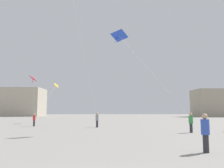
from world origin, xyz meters
The scene contains 9 objects.
person_in_red centered at (-9.89, 24.96, 0.86)m, with size 0.34×0.34×1.57m.
person_in_blue centered at (4.54, 6.67, 0.96)m, with size 0.38×0.38×1.76m.
person_in_green centered at (7.01, 16.63, 0.96)m, with size 0.38×0.38×1.74m.
person_in_grey centered at (-1.83, 23.18, 0.95)m, with size 0.38×0.38×1.73m.
kite_amber_delta centered at (-9.51, 33.59, 6.05)m, with size 0.73×9.47×5.21m.
kite_crimson_diamond centered at (-9.69, 23.57, 5.86)m, with size 1.45×2.17×5.02m.
kite_cobalt_delta centered at (0.81, 17.16, 8.88)m, with size 7.07×1.26×8.11m.
building_left_hall centered at (-37.00, 85.38, 5.37)m, with size 17.19×12.61×10.73m.
building_centre_hall centered at (35.00, 78.32, 4.75)m, with size 15.03×10.64×9.49m.
Camera 1 is at (0.52, -4.18, 1.86)m, focal length 37.22 mm.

